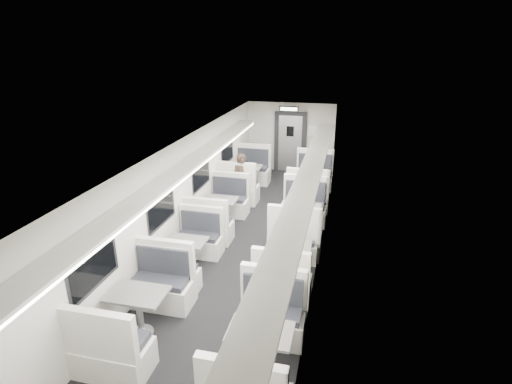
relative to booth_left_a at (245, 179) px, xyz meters
The scene contains 19 objects.
room 3.80m from the booth_left_a, 74.42° to the right, with size 3.24×12.24×2.64m.
booth_left_a is the anchor object (origin of this frame).
booth_left_b 2.52m from the booth_left_a, 90.00° to the right, with size 1.03×2.08×1.11m.
booth_left_c 4.65m from the booth_left_a, 90.00° to the right, with size 0.97×1.96×1.05m.
booth_left_d 6.54m from the booth_left_a, 90.00° to the right, with size 1.06×2.16×1.15m.
booth_right_a 2.00m from the booth_left_a, ahead, with size 1.13×2.29×1.22m.
booth_right_b 3.34m from the booth_left_a, 53.16° to the right, with size 1.11×2.25×1.20m.
booth_right_c 4.83m from the booth_left_a, 65.53° to the right, with size 1.00×2.04×1.09m.
booth_right_d 7.20m from the booth_left_a, 73.88° to the right, with size 1.04×2.11×1.13m.
passenger 1.16m from the booth_left_a, 79.91° to the right, with size 0.54×0.36×1.49m, color black.
window_a 1.07m from the booth_left_a, 159.13° to the right, with size 0.02×1.18×0.84m, color black.
window_b 2.61m from the booth_left_a, 101.56° to the right, with size 0.02×1.18×0.84m, color black.
window_c 4.71m from the booth_left_a, 96.07° to the right, with size 0.02×1.18×0.84m, color black.
window_d 6.87m from the booth_left_a, 94.11° to the right, with size 0.02×1.18×0.84m, color black.
luggage_rack_left 4.17m from the booth_left_a, 93.60° to the right, with size 0.46×10.40×0.09m.
luggage_rack_right 4.73m from the booth_left_a, 59.99° to the right, with size 0.46×10.40×0.09m.
vestibule_door 2.63m from the booth_left_a, 66.91° to the left, with size 1.10×0.13×2.10m.
exit_sign 2.82m from the booth_left_a, 61.71° to the left, with size 0.62×0.12×0.16m.
wall_notice 3.11m from the booth_left_a, 53.14° to the left, with size 0.32×0.02×0.40m, color silver.
Camera 1 is at (1.92, -7.53, 4.33)m, focal length 28.00 mm.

